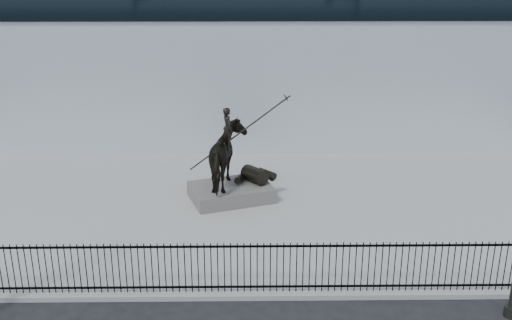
{
  "coord_description": "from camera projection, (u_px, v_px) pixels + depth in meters",
  "views": [
    {
      "loc": [
        0.12,
        -13.21,
        9.15
      ],
      "look_at": [
        0.37,
        6.0,
        2.35
      ],
      "focal_mm": 42.0,
      "sensor_mm": 36.0,
      "label": 1
    }
  ],
  "objects": [
    {
      "name": "statue_plinth",
      "position": [
        231.0,
        192.0,
        22.68
      ],
      "size": [
        3.44,
        2.87,
        0.55
      ],
      "primitive_type": "cube",
      "rotation": [
        0.0,
        0.0,
        0.33
      ],
      "color": "#56534F",
      "rests_on": "plaza"
    },
    {
      "name": "building",
      "position": [
        246.0,
        38.0,
        32.85
      ],
      "size": [
        44.0,
        14.0,
        9.0
      ],
      "primitive_type": "cube",
      "color": "silver",
      "rests_on": "ground"
    },
    {
      "name": "picket_fence",
      "position": [
        245.0,
        268.0,
        16.38
      ],
      "size": [
        22.1,
        0.1,
        1.5
      ],
      "color": "black",
      "rests_on": "plaza"
    },
    {
      "name": "equestrian_statue",
      "position": [
        232.0,
        156.0,
        22.22
      ],
      "size": [
        3.58,
        2.85,
        3.19
      ],
      "rotation": [
        0.0,
        0.0,
        0.33
      ],
      "color": "black",
      "rests_on": "statue_plinth"
    },
    {
      "name": "plaza",
      "position": [
        246.0,
        209.0,
        22.08
      ],
      "size": [
        30.0,
        12.0,
        0.15
      ],
      "primitive_type": "cube",
      "color": "gray",
      "rests_on": "ground"
    }
  ]
}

